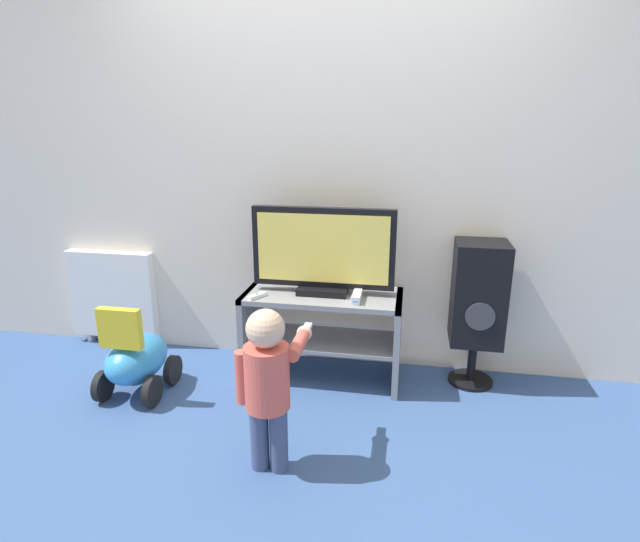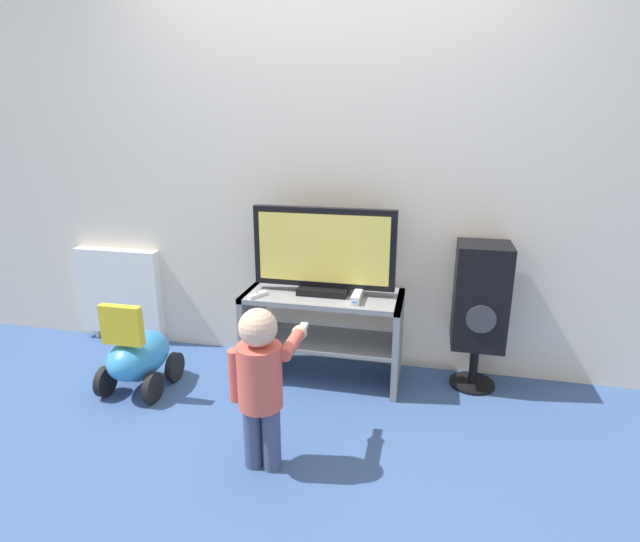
% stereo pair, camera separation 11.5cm
% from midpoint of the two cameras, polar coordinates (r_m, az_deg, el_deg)
% --- Properties ---
extents(ground_plane, '(16.00, 16.00, 0.00)m').
position_cam_midpoint_polar(ground_plane, '(3.02, -1.56, -13.80)').
color(ground_plane, '#38568C').
extents(wall_back, '(10.00, 0.06, 2.60)m').
position_cam_midpoint_polar(wall_back, '(3.09, 0.19, 12.45)').
color(wall_back, silver).
rests_on(wall_back, ground_plane).
extents(tv_stand, '(0.94, 0.42, 0.55)m').
position_cam_midpoint_polar(tv_stand, '(3.04, -0.80, -6.06)').
color(tv_stand, gray).
rests_on(tv_stand, ground_plane).
extents(television, '(0.84, 0.20, 0.51)m').
position_cam_midpoint_polar(television, '(2.91, -0.76, 2.18)').
color(television, black).
rests_on(television, tv_stand).
extents(game_console, '(0.05, 0.19, 0.05)m').
position_cam_midpoint_polar(game_console, '(2.86, 3.13, -2.89)').
color(game_console, white).
rests_on(game_console, tv_stand).
extents(remote_primary, '(0.09, 0.13, 0.03)m').
position_cam_midpoint_polar(remote_primary, '(2.93, -8.33, -2.85)').
color(remote_primary, white).
rests_on(remote_primary, tv_stand).
extents(child, '(0.30, 0.45, 0.78)m').
position_cam_midpoint_polar(child, '(2.25, -7.43, -11.98)').
color(child, '#3F4C72').
rests_on(child, ground_plane).
extents(speaker_tower, '(0.30, 0.29, 0.88)m').
position_cam_midpoint_polar(speaker_tower, '(3.03, 16.60, -2.81)').
color(speaker_tower, black).
rests_on(speaker_tower, ground_plane).
extents(ride_on_toy, '(0.34, 0.46, 0.57)m').
position_cam_midpoint_polar(ride_on_toy, '(3.13, -21.28, -9.33)').
color(ride_on_toy, '#338CD1').
rests_on(ride_on_toy, ground_plane).
extents(radiator, '(0.62, 0.08, 0.68)m').
position_cam_midpoint_polar(radiator, '(3.81, -23.39, -2.52)').
color(radiator, white).
rests_on(radiator, ground_plane).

